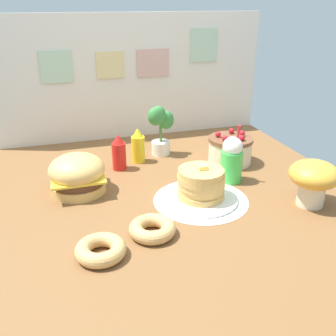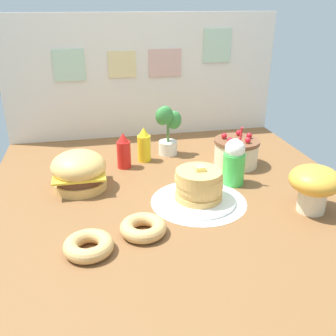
{
  "view_description": "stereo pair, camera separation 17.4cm",
  "coord_description": "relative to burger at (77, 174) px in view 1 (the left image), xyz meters",
  "views": [
    {
      "loc": [
        -0.58,
        -1.72,
        0.96
      ],
      "look_at": [
        -0.02,
        0.09,
        0.13
      ],
      "focal_mm": 40.84,
      "sensor_mm": 36.0,
      "label": 1
    },
    {
      "loc": [
        -0.42,
        -1.77,
        0.96
      ],
      "look_at": [
        -0.02,
        0.09,
        0.13
      ],
      "focal_mm": 40.84,
      "sensor_mm": 36.0,
      "label": 2
    }
  ],
  "objects": [
    {
      "name": "ground_plane",
      "position": [
        0.5,
        -0.21,
        -0.11
      ],
      "size": [
        2.0,
        2.1,
        0.02
      ],
      "primitive_type": "cube",
      "color": "brown"
    },
    {
      "name": "back_wall",
      "position": [
        0.5,
        0.84,
        0.35
      ],
      "size": [
        2.0,
        0.04,
        0.89
      ],
      "color": "silver",
      "rests_on": "ground_plane"
    },
    {
      "name": "doily_mat",
      "position": [
        0.6,
        -0.29,
        -0.1
      ],
      "size": [
        0.5,
        0.5,
        0.0
      ],
      "primitive_type": "cylinder",
      "color": "white",
      "rests_on": "ground_plane"
    },
    {
      "name": "burger",
      "position": [
        0.0,
        0.0,
        0.0
      ],
      "size": [
        0.3,
        0.3,
        0.22
      ],
      "color": "#DBA859",
      "rests_on": "ground_plane"
    },
    {
      "name": "pancake_stack",
      "position": [
        0.6,
        -0.29,
        -0.02
      ],
      "size": [
        0.38,
        0.38,
        0.2
      ],
      "color": "white",
      "rests_on": "doily_mat"
    },
    {
      "name": "layer_cake",
      "position": [
        0.97,
        0.13,
        -0.02
      ],
      "size": [
        0.28,
        0.28,
        0.21
      ],
      "color": "beige",
      "rests_on": "ground_plane"
    },
    {
      "name": "ketchup_bottle",
      "position": [
        0.27,
        0.24,
        0.0
      ],
      "size": [
        0.09,
        0.09,
        0.23
      ],
      "color": "red",
      "rests_on": "ground_plane"
    },
    {
      "name": "mustard_bottle",
      "position": [
        0.41,
        0.32,
        0.0
      ],
      "size": [
        0.09,
        0.09,
        0.23
      ],
      "color": "yellow",
      "rests_on": "ground_plane"
    },
    {
      "name": "cream_soda_cup",
      "position": [
        0.85,
        -0.13,
        0.03
      ],
      "size": [
        0.12,
        0.12,
        0.34
      ],
      "color": "green",
      "rests_on": "ground_plane"
    },
    {
      "name": "donut_pink_glaze",
      "position": [
        0.03,
        -0.62,
        -0.07
      ],
      "size": [
        0.21,
        0.21,
        0.06
      ],
      "color": "tan",
      "rests_on": "ground_plane"
    },
    {
      "name": "donut_chocolate",
      "position": [
        0.27,
        -0.53,
        -0.07
      ],
      "size": [
        0.21,
        0.21,
        0.06
      ],
      "color": "tan",
      "rests_on": "ground_plane"
    },
    {
      "name": "potted_plant",
      "position": [
        0.58,
        0.4,
        0.08
      ],
      "size": [
        0.17,
        0.13,
        0.34
      ],
      "color": "white",
      "rests_on": "ground_plane"
    },
    {
      "name": "mushroom_stool",
      "position": [
        1.12,
        -0.5,
        0.04
      ],
      "size": [
        0.25,
        0.25,
        0.24
      ],
      "color": "beige",
      "rests_on": "ground_plane"
    }
  ]
}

